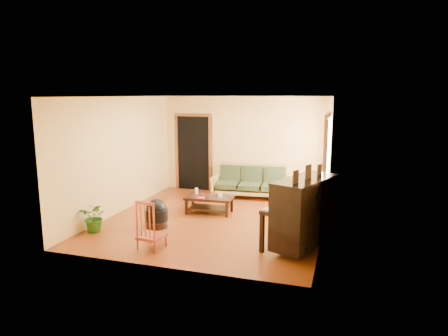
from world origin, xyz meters
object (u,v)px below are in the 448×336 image
(potted_plant, at_px, (95,217))
(coffee_table, at_px, (209,205))
(armchair, at_px, (308,202))
(footstool, at_px, (157,217))
(piano, at_px, (304,214))
(sofa, at_px, (251,182))
(red_chair, at_px, (151,224))
(ceramic_crock, at_px, (309,195))

(potted_plant, bearing_deg, coffee_table, 46.72)
(armchair, bearing_deg, footstool, -171.37)
(potted_plant, bearing_deg, piano, 4.65)
(piano, bearing_deg, potted_plant, -154.08)
(armchair, relative_size, potted_plant, 1.60)
(sofa, distance_m, piano, 3.55)
(footstool, relative_size, red_chair, 0.52)
(piano, xyz_separation_m, potted_plant, (-3.98, -0.32, -0.33))
(coffee_table, bearing_deg, sofa, 70.57)
(sofa, height_order, coffee_table, sofa)
(sofa, height_order, potted_plant, sofa)
(sofa, bearing_deg, potted_plant, -127.59)
(armchair, xyz_separation_m, potted_plant, (-3.92, -1.67, -0.18))
(piano, relative_size, footstool, 3.08)
(red_chair, bearing_deg, piano, 24.79)
(red_chair, distance_m, potted_plant, 1.54)
(armchair, relative_size, piano, 0.66)
(coffee_table, relative_size, armchair, 1.12)
(red_chair, bearing_deg, footstool, 120.12)
(armchair, xyz_separation_m, footstool, (-2.89, -1.10, -0.25))
(armchair, bearing_deg, red_chair, -151.19)
(footstool, relative_size, potted_plant, 0.78)
(red_chair, height_order, potted_plant, red_chair)
(red_chair, bearing_deg, coffee_table, 91.08)
(piano, bearing_deg, red_chair, -141.43)
(piano, distance_m, red_chair, 2.64)
(coffee_table, bearing_deg, armchair, -4.06)
(sofa, distance_m, red_chair, 3.98)
(coffee_table, relative_size, piano, 0.75)
(sofa, height_order, red_chair, red_chair)
(piano, bearing_deg, ceramic_crock, 115.04)
(sofa, xyz_separation_m, potted_plant, (-2.29, -3.44, -0.13))
(sofa, distance_m, footstool, 3.13)
(red_chair, bearing_deg, sofa, 85.56)
(sofa, xyz_separation_m, armchair, (1.63, -1.76, 0.05))
(ceramic_crock, distance_m, potted_plant, 5.28)
(coffee_table, xyz_separation_m, red_chair, (-0.26, -2.29, 0.25))
(piano, relative_size, red_chair, 1.61)
(sofa, distance_m, potted_plant, 4.13)
(piano, bearing_deg, sofa, 139.75)
(footstool, xyz_separation_m, potted_plant, (-1.03, -0.58, 0.07))
(footstool, bearing_deg, potted_plant, -150.83)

